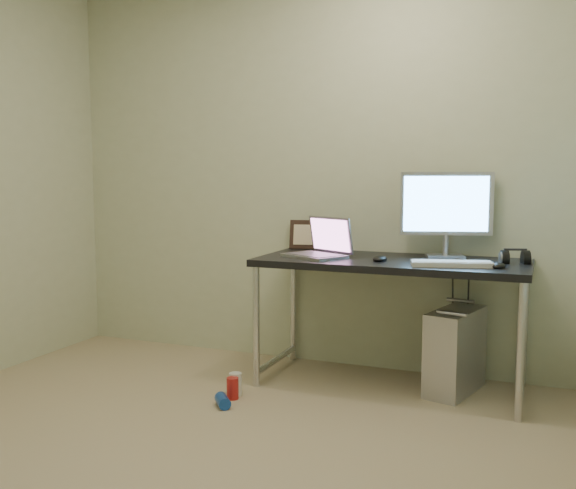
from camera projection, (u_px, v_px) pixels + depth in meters
The scene contains 17 objects.
floor at pixel (170, 471), 2.67m from camera, with size 3.50×3.50×0.00m, color tan.
wall_back at pixel (313, 172), 4.15m from camera, with size 3.50×0.02×2.50m, color beige.
desk at pixel (391, 273), 3.68m from camera, with size 1.52×0.67×0.75m.
tower_computer at pixel (455, 351), 3.63m from camera, with size 0.31×0.49×0.50m.
cable_a at pixel (453, 314), 3.86m from camera, with size 0.01×0.01×0.70m, color black.
cable_b at pixel (468, 319), 3.81m from camera, with size 0.01×0.01×0.72m, color black.
can_red at pixel (233, 388), 3.53m from camera, with size 0.07×0.07×0.12m, color red.
can_white at pixel (235, 384), 3.59m from camera, with size 0.07×0.07×0.13m, color white.
can_blue at pixel (223, 401), 3.41m from camera, with size 0.07×0.07×0.12m, color #1543A3.
laptop at pixel (321, 248), 3.78m from camera, with size 0.43×0.40×0.23m.
monitor at pixel (446, 208), 3.73m from camera, with size 0.52×0.21×0.50m.
keyboard at pixel (452, 264), 3.40m from camera, with size 0.42×0.14×0.03m, color silver.
mouse_right at pixel (499, 265), 3.33m from camera, with size 0.07×0.10×0.04m, color black.
mouse_left at pixel (380, 257), 3.60m from camera, with size 0.08×0.12×0.04m, color black.
headphones at pixel (515, 258), 3.50m from camera, with size 0.17×0.10×0.10m.
picture_frame at pixel (308, 235), 4.18m from camera, with size 0.24×0.03×0.19m, color black.
webcam at pixel (330, 238), 4.06m from camera, with size 0.04×0.04×0.12m.
Camera 1 is at (1.42, -2.19, 1.23)m, focal length 40.00 mm.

